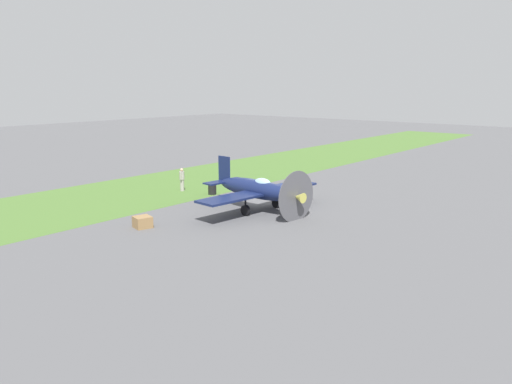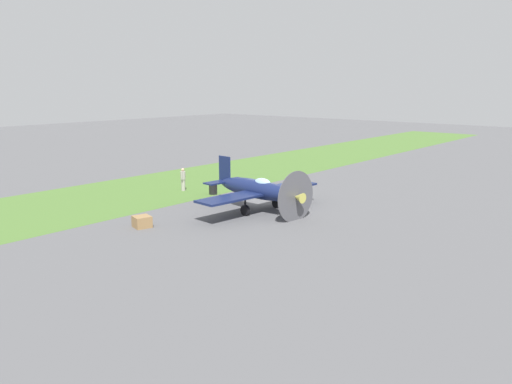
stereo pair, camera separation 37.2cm
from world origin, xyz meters
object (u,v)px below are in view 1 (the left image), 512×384
object	(u,v)px
fuel_drum	(212,188)
supply_crate	(143,222)
airplane_lead	(258,189)
ground_crew_chief	(182,179)

from	to	relation	value
fuel_drum	supply_crate	world-z (taller)	fuel_drum
airplane_lead	supply_crate	world-z (taller)	airplane_lead
airplane_lead	ground_crew_chief	bearing A→B (deg)	-92.73
ground_crew_chief	fuel_drum	bearing A→B (deg)	69.35
airplane_lead	supply_crate	xyz separation A→B (m)	(7.10, -2.49, -1.07)
airplane_lead	supply_crate	distance (m)	7.61
ground_crew_chief	fuel_drum	size ratio (longest dim) A/B	1.92
fuel_drum	airplane_lead	bearing A→B (deg)	73.11
ground_crew_chief	supply_crate	size ratio (longest dim) A/B	1.92
ground_crew_chief	fuel_drum	world-z (taller)	ground_crew_chief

